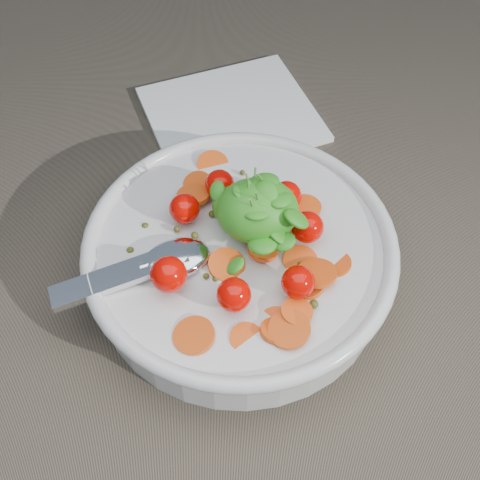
{
  "coord_description": "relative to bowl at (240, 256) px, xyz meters",
  "views": [
    {
      "loc": [
        -0.01,
        -0.3,
        0.45
      ],
      "look_at": [
        0.01,
        0.0,
        0.05
      ],
      "focal_mm": 45.0,
      "sensor_mm": 36.0,
      "label": 1
    }
  ],
  "objects": [
    {
      "name": "ground",
      "position": [
        -0.01,
        -0.0,
        -0.03
      ],
      "size": [
        6.0,
        6.0,
        0.0
      ],
      "primitive_type": "plane",
      "color": "#695D4B",
      "rests_on": "ground"
    },
    {
      "name": "bowl",
      "position": [
        0.0,
        0.0,
        0.0
      ],
      "size": [
        0.29,
        0.27,
        0.11
      ],
      "color": "silver",
      "rests_on": "ground"
    },
    {
      "name": "napkin",
      "position": [
        -0.0,
        0.21,
        -0.03
      ],
      "size": [
        0.22,
        0.2,
        0.01
      ],
      "primitive_type": "cube",
      "rotation": [
        0.0,
        0.0,
        0.32
      ],
      "color": "white",
      "rests_on": "ground"
    }
  ]
}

